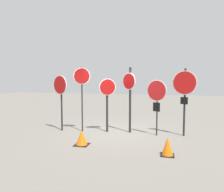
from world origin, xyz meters
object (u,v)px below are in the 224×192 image
object	(u,v)px
traffic_cone_0	(168,146)
stop_sign_1	(82,83)
stop_sign_0	(60,90)
stop_sign_4	(157,94)
traffic_cone_1	(82,138)
stop_sign_3	(130,91)
stop_sign_5	(185,89)
stop_sign_2	(107,96)

from	to	relation	value
traffic_cone_0	stop_sign_1	bearing A→B (deg)	149.22
stop_sign_0	stop_sign_1	distance (m)	0.97
stop_sign_1	stop_sign_4	size ratio (longest dim) A/B	1.24
traffic_cone_0	traffic_cone_1	bearing A→B (deg)	173.60
stop_sign_3	traffic_cone_0	world-z (taller)	stop_sign_3
traffic_cone_0	stop_sign_0	bearing A→B (deg)	155.73
stop_sign_0	traffic_cone_1	size ratio (longest dim) A/B	4.70
stop_sign_0	stop_sign_5	distance (m)	4.84
stop_sign_2	stop_sign_1	bearing A→B (deg)	161.49
stop_sign_0	stop_sign_1	bearing A→B (deg)	27.88
stop_sign_3	stop_sign_0	bearing A→B (deg)	-137.77
stop_sign_1	stop_sign_5	xyz separation A→B (m)	(3.92, 0.26, -0.20)
stop_sign_4	traffic_cone_0	xyz separation A→B (m)	(0.41, -2.07, -1.30)
stop_sign_0	traffic_cone_1	bearing A→B (deg)	-22.74
stop_sign_5	traffic_cone_0	distance (m)	2.77
stop_sign_0	stop_sign_4	size ratio (longest dim) A/B	1.08
traffic_cone_0	traffic_cone_1	size ratio (longest dim) A/B	1.09
stop_sign_4	stop_sign_5	distance (m)	1.03
stop_sign_2	stop_sign_3	distance (m)	0.90
traffic_cone_0	stop_sign_2	bearing A→B (deg)	137.14
stop_sign_0	traffic_cone_0	distance (m)	4.86
stop_sign_5	stop_sign_4	bearing A→B (deg)	-149.79
stop_sign_0	stop_sign_3	xyz separation A→B (m)	(2.78, 0.36, -0.01)
stop_sign_0	stop_sign_2	distance (m)	1.93
traffic_cone_0	stop_sign_5	bearing A→B (deg)	75.48
stop_sign_2	traffic_cone_1	size ratio (longest dim) A/B	4.43
stop_sign_4	stop_sign_2	bearing A→B (deg)	-158.30
stop_sign_1	traffic_cone_1	bearing A→B (deg)	-92.57
stop_sign_0	traffic_cone_1	world-z (taller)	stop_sign_0
stop_sign_0	stop_sign_4	xyz separation A→B (m)	(3.83, 0.15, -0.10)
stop_sign_1	stop_sign_0	bearing A→B (deg)	161.00
traffic_cone_0	stop_sign_3	bearing A→B (deg)	122.74
stop_sign_1	stop_sign_2	world-z (taller)	stop_sign_1
stop_sign_5	stop_sign_1	bearing A→B (deg)	-156.12
stop_sign_4	stop_sign_1	bearing A→B (deg)	-153.74
stop_sign_1	traffic_cone_0	distance (m)	4.24
stop_sign_5	stop_sign_2	bearing A→B (deg)	-158.39
stop_sign_3	traffic_cone_0	xyz separation A→B (m)	(1.47, -2.28, -1.39)
stop_sign_5	traffic_cone_1	distance (m)	4.10
stop_sign_4	traffic_cone_0	distance (m)	2.48
stop_sign_0	stop_sign_1	xyz separation A→B (m)	(0.91, 0.07, 0.32)
stop_sign_4	traffic_cone_0	world-z (taller)	stop_sign_4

